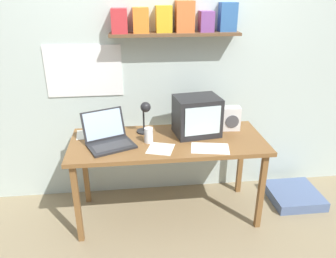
{
  "coord_description": "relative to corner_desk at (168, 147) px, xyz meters",
  "views": [
    {
      "loc": [
        -0.28,
        -2.48,
        1.93
      ],
      "look_at": [
        0.0,
        0.0,
        0.85
      ],
      "focal_mm": 35.0,
      "sensor_mm": 36.0,
      "label": 1
    }
  ],
  "objects": [
    {
      "name": "crt_monitor",
      "position": [
        0.26,
        0.1,
        0.23
      ],
      "size": [
        0.41,
        0.34,
        0.34
      ],
      "rotation": [
        0.0,
        0.0,
        0.14
      ],
      "color": "#232326",
      "rests_on": "corner_desk"
    },
    {
      "name": "floor_cushion",
      "position": [
        1.26,
        0.07,
        -0.64
      ],
      "size": [
        0.47,
        0.47,
        0.09
      ],
      "color": "slate",
      "rests_on": "ground_plane"
    },
    {
      "name": "open_notebook",
      "position": [
        -0.69,
        0.19,
        0.07
      ],
      "size": [
        0.21,
        0.22,
        0.0
      ],
      "rotation": [
        0.0,
        0.0,
        0.1
      ],
      "color": "silver",
      "rests_on": "corner_desk"
    },
    {
      "name": "desk_lamp",
      "position": [
        -0.18,
        0.15,
        0.25
      ],
      "size": [
        0.13,
        0.16,
        0.3
      ],
      "rotation": [
        0.0,
        0.0,
        0.34
      ],
      "color": "#232326",
      "rests_on": "corner_desk"
    },
    {
      "name": "juice_glass",
      "position": [
        -0.16,
        -0.03,
        0.12
      ],
      "size": [
        0.07,
        0.07,
        0.13
      ],
      "color": "white",
      "rests_on": "corner_desk"
    },
    {
      "name": "ground_plane",
      "position": [
        0.0,
        0.0,
        -0.69
      ],
      "size": [
        12.0,
        12.0,
        0.0
      ],
      "primitive_type": "plane",
      "color": "gray"
    },
    {
      "name": "laptop",
      "position": [
        -0.5,
        -0.01,
        0.13
      ],
      "size": [
        0.46,
        0.45,
        0.26
      ],
      "rotation": [
        0.0,
        0.0,
        0.4
      ],
      "color": "#232326",
      "rests_on": "corner_desk"
    },
    {
      "name": "printed_handout",
      "position": [
        -0.08,
        -0.16,
        0.07
      ],
      "size": [
        0.25,
        0.26,
        0.0
      ],
      "rotation": [
        0.0,
        0.0,
        -0.32
      ],
      "color": "white",
      "rests_on": "corner_desk"
    },
    {
      "name": "loose_paper_near_monitor",
      "position": [
        0.32,
        -0.2,
        0.07
      ],
      "size": [
        0.33,
        0.25,
        0.0
      ],
      "rotation": [
        0.0,
        0.0,
        -0.2
      ],
      "color": "white",
      "rests_on": "corner_desk"
    },
    {
      "name": "corner_desk",
      "position": [
        0.0,
        0.0,
        0.0
      ],
      "size": [
        1.64,
        0.67,
        0.75
      ],
      "color": "brown",
      "rests_on": "ground_plane"
    },
    {
      "name": "back_wall",
      "position": [
        -0.0,
        0.46,
        0.63
      ],
      "size": [
        5.6,
        0.24,
        2.6
      ],
      "color": "silver",
      "rests_on": "ground_plane"
    },
    {
      "name": "space_heater",
      "position": [
        0.59,
        0.16,
        0.17
      ],
      "size": [
        0.16,
        0.12,
        0.21
      ],
      "rotation": [
        0.0,
        0.0,
        -0.06
      ],
      "color": "white",
      "rests_on": "corner_desk"
    }
  ]
}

